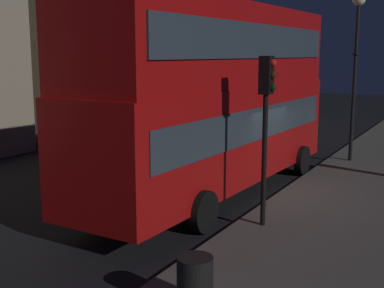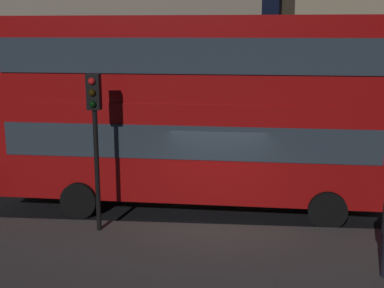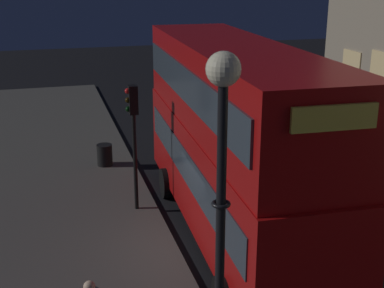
# 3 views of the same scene
# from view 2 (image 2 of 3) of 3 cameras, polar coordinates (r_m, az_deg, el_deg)

# --- Properties ---
(ground_plane) EXTENTS (80.00, 80.00, 0.00)m
(ground_plane) POSITION_cam_2_polar(r_m,az_deg,el_deg) (14.05, 2.77, -8.62)
(ground_plane) COLOR black
(double_decker_bus) EXTENTS (11.01, 3.23, 5.41)m
(double_decker_bus) POSITION_cam_2_polar(r_m,az_deg,el_deg) (14.57, 0.09, 4.40)
(double_decker_bus) COLOR #9E0C0C
(double_decker_bus) RESTS_ON ground
(traffic_light_near_kerb) EXTENTS (0.32, 0.36, 3.91)m
(traffic_light_near_kerb) POSITION_cam_2_polar(r_m,az_deg,el_deg) (12.67, -10.66, 2.63)
(traffic_light_near_kerb) COLOR black
(traffic_light_near_kerb) RESTS_ON sidewalk_slab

